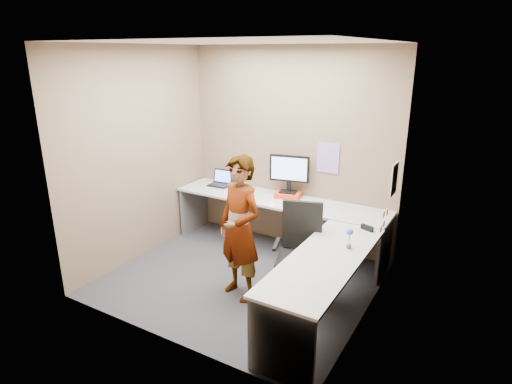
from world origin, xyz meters
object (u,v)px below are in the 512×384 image
Objects in this scene: desk at (288,231)px; person at (240,229)px; office_chair at (299,261)px; monitor at (289,171)px.

person reaches higher than desk.
office_chair is (0.32, -0.35, -0.16)m from desk.
person reaches higher than office_chair.
monitor is at bearing 111.71° from person.
office_chair is (0.68, -1.10, -0.67)m from monitor.
desk is at bearing 114.32° from office_chair.
desk is 1.86× the size of person.
monitor is 1.46m from office_chair.
desk is 0.74m from person.
person reaches higher than monitor.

